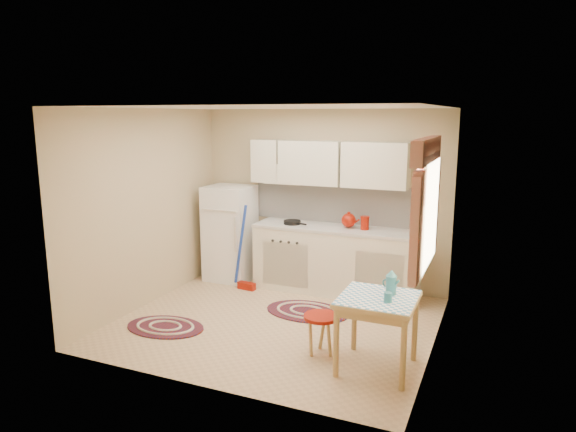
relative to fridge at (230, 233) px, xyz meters
The scene contains 14 objects.
room_shell 1.99m from the fridge, 34.61° to the right, with size 3.64×3.60×2.52m.
fridge is the anchor object (origin of this frame).
broom 0.57m from the fridge, 38.19° to the right, with size 0.28×0.12×1.20m, color #1D3FB6, non-canonical shape.
base_cabinets 1.64m from the fridge, ahead, with size 2.25×0.60×0.88m, color silver.
countertop 1.63m from the fridge, ahead, with size 2.27×0.62×0.04m, color beige.
frying_pan 1.02m from the fridge, ahead, with size 0.24×0.24×0.05m, color black.
red_kettle 1.83m from the fridge, ahead, with size 0.21×0.19×0.21m, color #8D1205, non-canonical shape.
red_canister 2.04m from the fridge, ahead, with size 0.11×0.11×0.16m, color #8D1205.
table 3.28m from the fridge, 35.39° to the right, with size 0.72×0.72×0.72m, color tan.
stool 2.79m from the fridge, 41.29° to the right, with size 0.36×0.36×0.42m, color #8D1205.
coffee_pot 3.28m from the fridge, 32.73° to the right, with size 0.13×0.11×0.25m, color #2A7081, non-canonical shape.
mug 3.42m from the fridge, 35.66° to the right, with size 0.08×0.08×0.10m, color #2A7081.
rug_center 1.87m from the fridge, 27.76° to the right, with size 1.06×0.71×0.02m, color maroon, non-canonical shape.
rug_left 2.03m from the fridge, 84.27° to the right, with size 0.94×0.63×0.02m, color maroon, non-canonical shape.
Camera 1 is at (2.37, -5.22, 2.43)m, focal length 32.00 mm.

